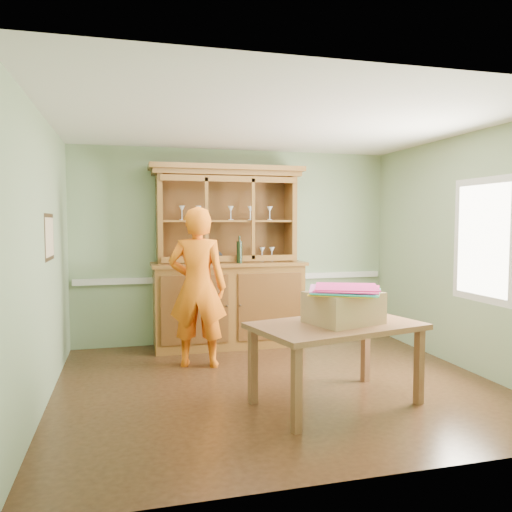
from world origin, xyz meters
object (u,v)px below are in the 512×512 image
object	(u,v)px
cardboard_box	(343,308)
person	(198,287)
dining_table	(336,333)
china_hutch	(228,284)

from	to	relation	value
cardboard_box	person	distance (m)	1.92
dining_table	person	distance (m)	1.90
cardboard_box	person	world-z (taller)	person
china_hutch	person	xyz separation A→B (m)	(-0.54, -0.86, 0.08)
person	dining_table	bearing A→B (deg)	140.98
china_hutch	person	world-z (taller)	china_hutch
china_hutch	cardboard_box	xyz separation A→B (m)	(0.61, -2.40, 0.05)
dining_table	cardboard_box	xyz separation A→B (m)	(0.07, 0.00, 0.23)
dining_table	person	bearing A→B (deg)	111.22
cardboard_box	china_hutch	bearing A→B (deg)	104.27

